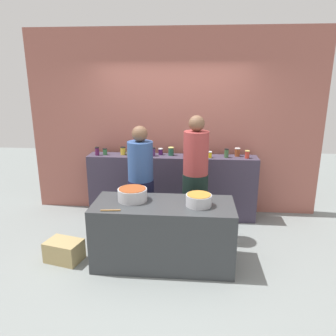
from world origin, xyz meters
The scene contains 26 objects.
ground centered at (0.00, 0.00, 0.00)m, with size 12.00×12.00×0.00m, color gray.
storefront_wall centered at (0.00, 1.45, 1.50)m, with size 4.80×0.12×3.00m, color #A15C51.
display_shelf centered at (0.00, 1.10, 0.52)m, with size 2.70×0.36×1.04m, color #3B3345.
prep_table centered at (0.00, -0.30, 0.40)m, with size 1.70×0.70×0.79m, color #35383B.
preserve_jar_0 centered at (-1.20, 1.05, 1.11)m, with size 0.07×0.07×0.13m.
preserve_jar_1 centered at (-1.08, 1.08, 1.09)m, with size 0.07×0.07×0.11m.
preserve_jar_2 centered at (-0.80, 1.12, 1.10)m, with size 0.09×0.09×0.13m.
preserve_jar_3 centered at (-0.69, 1.10, 1.09)m, with size 0.08×0.08×0.10m.
preserve_jar_4 centered at (-0.53, 1.12, 1.10)m, with size 0.08×0.08×0.13m.
preserve_jar_5 centered at (-0.41, 1.11, 1.09)m, with size 0.08×0.08×0.10m.
preserve_jar_6 centered at (-0.30, 1.08, 1.11)m, with size 0.08×0.08×0.14m.
preserve_jar_7 centered at (-0.19, 1.16, 1.09)m, with size 0.07×0.07×0.10m.
preserve_jar_8 centered at (-0.02, 1.14, 1.10)m, with size 0.09×0.09×0.13m.
preserve_jar_9 centered at (0.22, 1.04, 1.09)m, with size 0.08×0.08×0.10m.
preserve_jar_10 centered at (0.34, 1.04, 1.09)m, with size 0.08×0.08×0.11m.
preserve_jar_11 centered at (0.47, 1.08, 1.10)m, with size 0.09×0.09×0.13m.
preserve_jar_12 centered at (0.59, 1.03, 1.09)m, with size 0.07×0.07×0.10m.
preserve_jar_13 centered at (0.85, 1.07, 1.11)m, with size 0.07×0.07×0.14m.
preserve_jar_14 centered at (1.03, 1.16, 1.10)m, with size 0.09×0.09×0.13m.
preserve_jar_15 centered at (1.17, 1.05, 1.10)m, with size 0.07×0.07×0.12m.
cooking_pot_left centered at (-0.39, -0.23, 0.87)m, with size 0.36×0.36×0.15m.
cooking_pot_center centered at (0.42, -0.33, 0.86)m, with size 0.30×0.30×0.14m.
wooden_spoon centered at (-0.57, -0.58, 0.80)m, with size 0.02×0.02×0.22m, color #9E703D.
cook_with_tongs centered at (-0.38, 0.33, 0.74)m, with size 0.36×0.36×1.63m.
cook_in_cap centered at (0.38, 0.38, 0.81)m, with size 0.36×0.36×1.77m.
bread_crate centered at (-1.26, -0.37, 0.13)m, with size 0.44×0.30×0.27m, color tan.
Camera 1 is at (0.36, -3.90, 2.27)m, focal length 34.68 mm.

